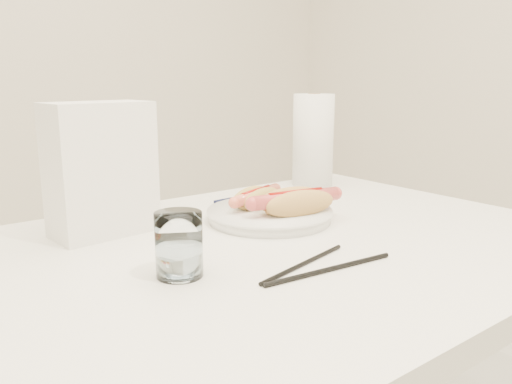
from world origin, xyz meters
TOP-DOWN VIEW (x-y plane):
  - table at (0.00, 0.00)m, footprint 1.20×0.80m
  - plate at (0.12, 0.11)m, footprint 0.25×0.25m
  - hotdog_left at (0.11, 0.15)m, footprint 0.15×0.10m
  - hotdog_right at (0.14, 0.06)m, footprint 0.19×0.10m
  - water_glass at (-0.17, -0.04)m, footprint 0.07×0.07m
  - chopstick_near at (0.00, -0.12)m, footprint 0.21×0.05m
  - chopstick_far at (0.02, -0.16)m, footprint 0.24×0.03m
  - napkin_box at (-0.18, 0.23)m, footprint 0.19×0.12m
  - navy_napkin at (0.18, 0.24)m, footprint 0.14×0.14m
  - paper_towel_roll at (0.44, 0.32)m, footprint 0.12×0.12m

SIDE VIEW (x-z plane):
  - table at x=0.00m, z-range 0.32..1.07m
  - chopstick_near at x=0.00m, z-range 0.75..0.76m
  - navy_napkin at x=0.18m, z-range 0.75..0.76m
  - chopstick_far at x=0.02m, z-range 0.75..0.76m
  - plate at x=0.12m, z-range 0.75..0.77m
  - hotdog_left at x=0.11m, z-range 0.77..0.81m
  - hotdog_right at x=0.14m, z-range 0.77..0.82m
  - water_glass at x=-0.17m, z-range 0.75..0.85m
  - napkin_box at x=-0.18m, z-range 0.75..0.99m
  - paper_towel_roll at x=0.44m, z-range 0.75..0.99m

